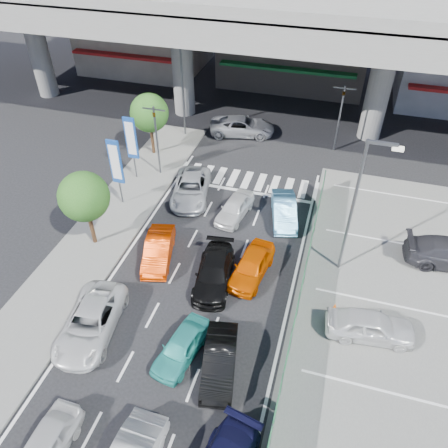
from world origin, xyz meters
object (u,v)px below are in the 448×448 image
(tree_far, at_px, (149,113))
(parked_sedan_white, at_px, (371,326))
(sedan_black_mid, at_px, (214,273))
(crossing_wagon_silver, at_px, (242,126))
(signboard_near, at_px, (116,164))
(traffic_light_left, at_px, (155,124))
(street_lamp_left, at_px, (184,79))
(taxi_teal_mid, at_px, (181,346))
(traffic_cone, at_px, (335,308))
(sedan_white_front_mid, at_px, (235,208))
(street_lamp_right, at_px, (358,199))
(wagon_silver_front_left, at_px, (191,188))
(hatch_black_mid_right, at_px, (220,361))
(taxi_orange_right, at_px, (252,266))
(sedan_white_mid_left, at_px, (91,322))
(signboard_far, at_px, (131,140))
(tree_near, at_px, (84,197))
(traffic_light_right, at_px, (342,103))
(kei_truck_front_right, at_px, (284,211))
(taxi_orange_left, at_px, (159,250))

(tree_far, relative_size, parked_sedan_white, 1.17)
(sedan_black_mid, distance_m, crossing_wagon_silver, 16.63)
(signboard_near, height_order, crossing_wagon_silver, signboard_near)
(traffic_light_left, distance_m, street_lamp_left, 6.06)
(traffic_light_left, xyz_separation_m, taxi_teal_mid, (6.82, -13.69, -3.33))
(parked_sedan_white, distance_m, traffic_cone, 1.97)
(signboard_near, distance_m, sedan_white_front_mid, 7.86)
(street_lamp_right, height_order, parked_sedan_white, street_lamp_right)
(crossing_wagon_silver, bearing_deg, parked_sedan_white, -160.21)
(wagon_silver_front_left, relative_size, crossing_wagon_silver, 0.94)
(hatch_black_mid_right, distance_m, wagon_silver_front_left, 13.17)
(taxi_orange_right, relative_size, wagon_silver_front_left, 0.80)
(street_lamp_left, height_order, sedan_white_mid_left, street_lamp_left)
(traffic_light_left, bearing_deg, signboard_far, -144.30)
(street_lamp_right, relative_size, signboard_near, 1.70)
(sedan_white_mid_left, height_order, taxi_orange_right, sedan_white_mid_left)
(signboard_near, xyz_separation_m, signboard_far, (-0.40, 3.00, 0.00))
(signboard_far, xyz_separation_m, tree_near, (0.60, -6.99, 0.32))
(traffic_light_right, distance_m, crossing_wagon_silver, 8.21)
(taxi_teal_mid, xyz_separation_m, wagon_silver_front_left, (-3.73, 11.66, 0.08))
(taxi_teal_mid, distance_m, sedan_white_front_mid, 10.54)
(sedan_white_front_mid, bearing_deg, sedan_black_mid, -76.49)
(sedan_black_mid, height_order, traffic_cone, sedan_black_mid)
(street_lamp_right, xyz_separation_m, kei_truck_front_right, (-3.90, 3.39, -4.11))
(street_lamp_right, bearing_deg, crossing_wagon_silver, 124.40)
(street_lamp_right, height_order, wagon_silver_front_left, street_lamp_right)
(kei_truck_front_right, height_order, traffic_cone, kei_truck_front_right)
(taxi_orange_right, height_order, sedan_white_front_mid, taxi_orange_right)
(signboard_near, xyz_separation_m, tree_far, (-0.60, 6.51, 0.32))
(traffic_light_right, height_order, hatch_black_mid_right, traffic_light_right)
(sedan_white_mid_left, relative_size, taxi_teal_mid, 1.39)
(taxi_teal_mid, bearing_deg, sedan_white_mid_left, -168.72)
(signboard_near, relative_size, traffic_cone, 7.15)
(wagon_silver_front_left, bearing_deg, crossing_wagon_silver, 71.36)
(taxi_teal_mid, xyz_separation_m, taxi_orange_right, (1.85, 5.79, 0.07))
(taxi_orange_right, relative_size, crossing_wagon_silver, 0.76)
(wagon_silver_front_left, height_order, sedan_white_front_mid, wagon_silver_front_left)
(street_lamp_left, xyz_separation_m, wagon_silver_front_left, (3.22, -8.03, -4.08))
(signboard_far, height_order, parked_sedan_white, signboard_far)
(taxi_teal_mid, height_order, hatch_black_mid_right, hatch_black_mid_right)
(wagon_silver_front_left, bearing_deg, traffic_light_left, 134.45)
(tree_far, distance_m, traffic_cone, 19.20)
(tree_far, bearing_deg, street_lamp_right, -29.58)
(signboard_near, distance_m, wagon_silver_front_left, 5.12)
(tree_far, height_order, taxi_orange_left, tree_far)
(traffic_light_left, xyz_separation_m, street_lamp_left, (-0.13, 6.00, 0.83))
(traffic_light_right, xyz_separation_m, taxi_teal_mid, (-4.88, -20.69, -3.33))
(traffic_light_left, bearing_deg, taxi_orange_right, -42.33)
(kei_truck_front_right, bearing_deg, street_lamp_right, -55.39)
(street_lamp_left, bearing_deg, kei_truck_front_right, -41.88)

